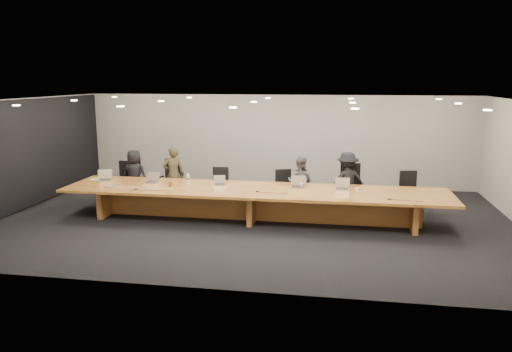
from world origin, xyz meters
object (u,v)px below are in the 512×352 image
Objects in this scene: person_b at (174,175)px; chair_mid_left at (219,186)px; amber_mug at (171,184)px; mic_left at (136,189)px; person_c at (300,183)px; mic_right at (389,199)px; paper_cup_near at (301,185)px; chair_far_left at (122,181)px; paper_cup_far at (357,190)px; person_d at (347,182)px; mic_center at (257,191)px; laptop_c at (220,180)px; conference_table at (254,198)px; chair_mid_right at (285,189)px; chair_far_right at (410,192)px; av_box at (110,187)px; laptop_b at (151,177)px; laptop_a at (105,175)px; chair_left at (168,181)px; person_a at (135,176)px; laptop_d at (298,182)px; laptop_e at (342,184)px; water_bottle at (188,179)px; chair_right at (351,187)px.

chair_mid_left is at bearing 166.37° from person_b.
mic_left is (-0.70, -0.43, -0.04)m from amber_mug.
person_c is 12.66× the size of mic_right.
paper_cup_near is at bearing 150.77° from person_b.
chair_far_left is 0.80× the size of person_c.
person_b is 4.85m from paper_cup_far.
mic_center is at bearing 14.89° from person_d.
person_b is 5.44× the size of laptop_c.
paper_cup_near is at bearing 166.08° from paper_cup_far.
chair_mid_right is at bearing 65.49° from conference_table.
chair_far_left is 9.67× the size of amber_mug.
chair_far_right is 4.56× the size of av_box.
person_d reaches higher than amber_mug.
conference_table is 27.04× the size of laptop_b.
mic_center is (4.02, -0.63, -0.12)m from laptop_a.
chair_far_left reaches higher than mic_left.
mic_right is at bearing -2.90° from chair_left.
person_a is 16.54× the size of paper_cup_near.
laptop_c is 0.81× the size of laptop_d.
water_bottle is (-3.74, 0.03, -0.01)m from laptop_e.
water_bottle is (-0.80, 0.00, 0.01)m from laptop_c.
chair_mid_left is at bearing -5.59° from laptop_a.
mic_center is 2.91m from mic_right.
laptop_b is at bearing -77.49° from chair_left.
mic_left is (-1.00, -0.83, -0.11)m from water_bottle.
person_a is at bearing 168.72° from paper_cup_far.
chair_mid_right is 2.99× the size of laptop_b.
laptop_c is 1.19× the size of water_bottle.
chair_mid_left is at bearing 86.76° from laptop_c.
person_c reaches higher than conference_table.
amber_mug is (-2.59, -1.36, 0.31)m from chair_mid_right.
person_d is 14.21× the size of mic_center.
paper_cup_near is (4.97, 0.08, -0.10)m from laptop_a.
paper_cup_far is 0.93× the size of mic_center.
chair_mid_left is at bearing 157.18° from mic_right.
chair_mid_left is 4.43× the size of av_box.
av_box is at bearing -173.20° from conference_table.
chair_right reaches higher than laptop_b.
person_d is 4.41× the size of laptop_e.
mic_center is at bearing -143.03° from paper_cup_near.
laptop_b is 0.73m from amber_mug.
laptop_a reaches higher than chair_mid_right.
water_bottle is (-1.70, 0.32, 0.35)m from conference_table.
chair_far_left is 4.24m from mic_center.
person_d reaches higher than person_a.
mic_right is at bearing -39.60° from laptop_e.
paper_cup_near is at bearing 36.97° from mic_center.
chair_far_right is 4.30× the size of water_bottle.
paper_cup_far is (1.79, -1.18, 0.30)m from chair_mid_right.
laptop_b is 3.89× the size of paper_cup_near.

